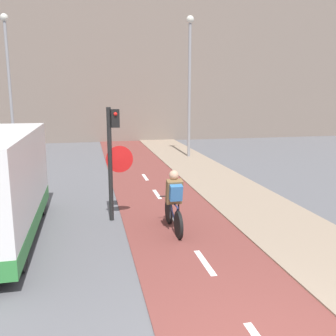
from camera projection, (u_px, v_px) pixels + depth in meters
building_row_background at (115, 54)px, 26.27m from camera, size 60.00×5.20×11.76m
traffic_light_pole at (113, 151)px, 9.21m from camera, size 0.67×0.25×2.85m
street_lamp_far at (9, 72)px, 17.82m from camera, size 0.36×0.36×6.80m
street_lamp_sidewalk at (190, 73)px, 18.06m from camera, size 0.36×0.36×6.76m
cyclist_near at (174, 202)px, 8.62m from camera, size 0.46×1.64×1.45m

